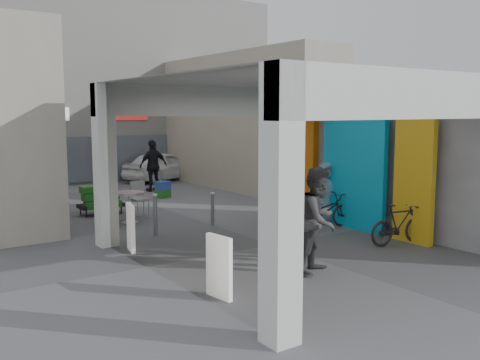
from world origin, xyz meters
TOP-DOWN VIEW (x-y plane):
  - ground at (0.00, 0.00)m, footprint 90.00×90.00m
  - arcade_canopy at (0.54, -0.82)m, footprint 6.40×6.45m
  - far_building at (-0.00, 13.99)m, footprint 18.00×4.08m
  - plaza_bldg_right at (4.50, 7.50)m, footprint 2.00×9.00m
  - bollard_left at (-1.70, 2.31)m, footprint 0.09×0.09m
  - bollard_center at (-0.00, 2.48)m, footprint 0.09×0.09m
  - bollard_right at (1.70, 2.58)m, footprint 0.09×0.09m
  - advert_board_near at (-2.75, -2.17)m, footprint 0.16×0.56m
  - advert_board_far at (-2.75, 1.28)m, footprint 0.20×0.55m
  - cafe_set at (-1.77, 4.27)m, footprint 1.62×1.31m
  - produce_stand at (-1.85, 5.56)m, footprint 1.22×0.66m
  - crate_stack at (0.91, 7.18)m, footprint 0.54×0.47m
  - border_collie at (0.47, 0.11)m, footprint 0.23×0.45m
  - man_with_dog at (-0.44, -1.16)m, footprint 0.71×0.59m
  - man_back_turned at (-0.52, -2.02)m, footprint 1.14×1.03m
  - man_elderly at (2.60, 1.06)m, footprint 0.85×0.63m
  - man_crates at (1.30, 8.70)m, footprint 1.14×0.55m
  - bicycle_front at (2.08, 0.58)m, footprint 1.72×0.76m
  - bicycle_rear at (2.30, -1.57)m, footprint 1.57×0.70m
  - white_van at (2.96, 11.33)m, footprint 3.92×2.57m

SIDE VIEW (x-z plane):
  - ground at x=0.00m, z-range 0.00..0.00m
  - border_collie at x=0.47m, z-range -0.06..0.56m
  - crate_stack at x=0.91m, z-range 0.00..0.56m
  - produce_stand at x=-1.85m, z-range -0.08..0.72m
  - cafe_set at x=-1.77m, z-range -0.14..0.84m
  - bollard_center at x=0.00m, z-range 0.00..0.83m
  - bicycle_front at x=2.08m, z-range 0.00..0.88m
  - bicycle_rear at x=2.30m, z-range 0.00..0.91m
  - bollard_left at x=-1.70m, z-range 0.00..0.96m
  - bollard_right at x=1.70m, z-range 0.00..0.97m
  - advert_board_near at x=-2.75m, z-range 0.01..1.01m
  - advert_board_far at x=-2.75m, z-range 0.01..1.01m
  - white_van at x=2.96m, z-range 0.00..1.24m
  - man_elderly at x=2.60m, z-range 0.00..1.60m
  - man_with_dog at x=-0.44m, z-range 0.00..1.67m
  - man_crates at x=1.30m, z-range 0.00..1.88m
  - man_back_turned at x=-0.52m, z-range 0.00..1.92m
  - arcade_canopy at x=0.54m, z-range -0.90..5.50m
  - plaza_bldg_right at x=4.50m, z-range 0.00..5.00m
  - far_building at x=0.00m, z-range -0.01..7.99m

